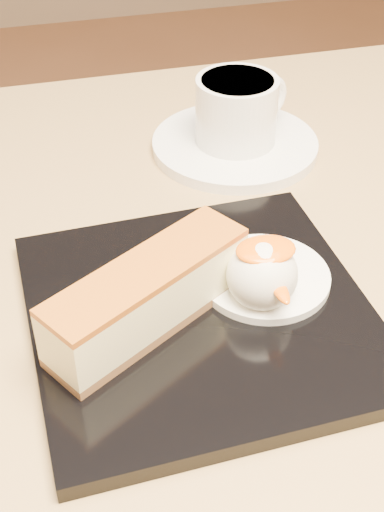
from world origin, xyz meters
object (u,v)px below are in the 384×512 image
object	(u,v)px
table	(266,452)
saucer	(235,145)
dessert_plate	(200,314)
coffee_cup	(238,109)
cheesecake	(148,295)
ice_cream_scoop	(262,275)

from	to	relation	value
table	saucer	distance (m)	0.27
dessert_plate	table	bearing A→B (deg)	-7.49
coffee_cup	table	bearing A→B (deg)	-123.97
dessert_plate	saucer	xyz separation A→B (m)	(0.09, 0.21, -0.00)
saucer	cheesecake	bearing A→B (deg)	-120.50
dessert_plate	saucer	world-z (taller)	dessert_plate
table	ice_cream_scoop	bearing A→B (deg)	171.56
saucer	table	bearing A→B (deg)	-99.25
dessert_plate	saucer	bearing A→B (deg)	66.52
dessert_plate	ice_cream_scoop	size ratio (longest dim) A/B	4.73
dessert_plate	ice_cream_scoop	world-z (taller)	ice_cream_scoop
table	dessert_plate	world-z (taller)	dessert_plate
dessert_plate	cheesecake	world-z (taller)	cheesecake
ice_cream_scoop	saucer	size ratio (longest dim) A/B	0.31
saucer	coffee_cup	size ratio (longest dim) A/B	1.61
dessert_plate	coffee_cup	world-z (taller)	coffee_cup
cheesecake	coffee_cup	size ratio (longest dim) A/B	1.54
ice_cream_scoop	table	bearing A→B (deg)	-8.44
table	dessert_plate	size ratio (longest dim) A/B	3.64
cheesecake	coffee_cup	bearing A→B (deg)	28.36
coffee_cup	saucer	bearing A→B (deg)	-180.00
dessert_plate	cheesecake	bearing A→B (deg)	-171.87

